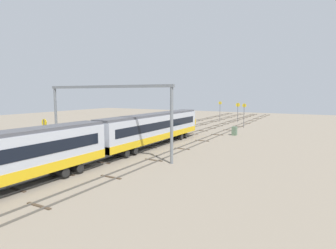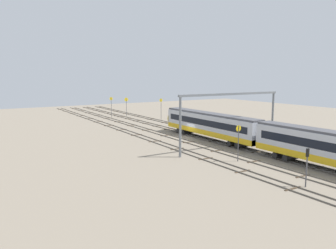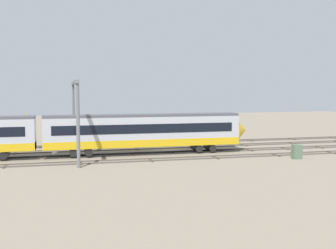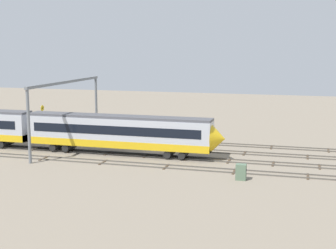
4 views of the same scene
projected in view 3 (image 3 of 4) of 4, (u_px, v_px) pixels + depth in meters
name	position (u px, v px, depth m)	size (l,w,h in m)	color
ground_plane	(169.00, 150.00, 55.32)	(155.53, 155.53, 0.00)	gray
track_near_foreground	(184.00, 158.00, 48.54)	(139.53, 2.40, 0.16)	#59544C
track_with_train	(173.00, 152.00, 53.05)	(139.53, 2.40, 0.16)	#59544C
track_middle	(165.00, 147.00, 57.57)	(139.53, 2.40, 0.16)	#59544C
track_second_far	(157.00, 143.00, 62.08)	(139.53, 2.40, 0.16)	#59544C
overhead_gantry	(75.00, 99.00, 51.82)	(0.40, 19.70, 9.00)	slate
speed_sign_near_foreground	(27.00, 126.00, 54.63)	(0.14, 0.86, 5.02)	#4C4C51
relay_cabinet	(297.00, 152.00, 48.61)	(1.07, 0.83, 1.65)	#597259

